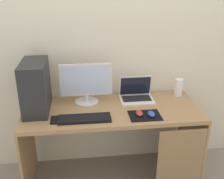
# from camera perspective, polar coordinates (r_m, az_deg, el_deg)

# --- Properties ---
(ground_plane) EXTENTS (8.00, 8.00, 0.00)m
(ground_plane) POSITION_cam_1_polar(r_m,az_deg,el_deg) (2.77, -0.00, -17.87)
(ground_plane) COLOR gray
(wall_back) EXTENTS (4.00, 0.05, 2.60)m
(wall_back) POSITION_cam_1_polar(r_m,az_deg,el_deg) (2.51, -0.92, 11.20)
(wall_back) COLOR beige
(wall_back) RESTS_ON ground_plane
(desk) EXTENTS (1.52, 0.62, 0.74)m
(desk) POSITION_cam_1_polar(r_m,az_deg,el_deg) (2.42, 0.49, -7.19)
(desk) COLOR #A37A51
(desk) RESTS_ON ground_plane
(pc_tower) EXTENTS (0.20, 0.41, 0.43)m
(pc_tower) POSITION_cam_1_polar(r_m,az_deg,el_deg) (2.33, -15.76, 0.54)
(pc_tower) COLOR #232326
(pc_tower) RESTS_ON desk
(monitor) EXTENTS (0.46, 0.21, 0.37)m
(monitor) POSITION_cam_1_polar(r_m,az_deg,el_deg) (2.41, -5.48, 1.17)
(monitor) COLOR silver
(monitor) RESTS_ON desk
(laptop) EXTENTS (0.31, 0.22, 0.21)m
(laptop) POSITION_cam_1_polar(r_m,az_deg,el_deg) (2.53, 5.13, -1.12)
(laptop) COLOR white
(laptop) RESTS_ON desk
(speaker) EXTENTS (0.07, 0.07, 0.17)m
(speaker) POSITION_cam_1_polar(r_m,az_deg,el_deg) (2.65, 13.82, 0.40)
(speaker) COLOR white
(speaker) RESTS_ON desk
(keyboard) EXTENTS (0.42, 0.14, 0.02)m
(keyboard) POSITION_cam_1_polar(r_m,az_deg,el_deg) (2.18, -5.78, -6.10)
(keyboard) COLOR black
(keyboard) RESTS_ON desk
(mousepad) EXTENTS (0.26, 0.20, 0.00)m
(mousepad) POSITION_cam_1_polar(r_m,az_deg,el_deg) (2.25, 6.91, -5.46)
(mousepad) COLOR black
(mousepad) RESTS_ON desk
(mouse_left) EXTENTS (0.06, 0.10, 0.03)m
(mouse_left) POSITION_cam_1_polar(r_m,az_deg,el_deg) (2.24, 5.76, -4.98)
(mouse_left) COLOR #B23333
(mouse_left) RESTS_ON mousepad
(mouse_right) EXTENTS (0.06, 0.10, 0.03)m
(mouse_right) POSITION_cam_1_polar(r_m,az_deg,el_deg) (2.24, 8.27, -5.11)
(mouse_right) COLOR #2D51B2
(mouse_right) RESTS_ON mousepad
(cell_phone) EXTENTS (0.07, 0.13, 0.01)m
(cell_phone) POSITION_cam_1_polar(r_m,az_deg,el_deg) (2.21, -11.89, -6.28)
(cell_phone) COLOR black
(cell_phone) RESTS_ON desk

